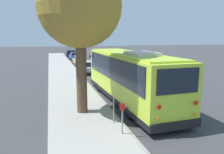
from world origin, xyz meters
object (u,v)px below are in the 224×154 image
shuttle_bus (128,74)px  sign_post_near (122,118)px  parked_sedan_silver (88,67)px  street_tree (79,1)px  sign_post_far (114,110)px  parked_sedan_blue (75,56)px  parked_sedan_black (71,54)px  parked_sedan_tan (80,61)px

shuttle_bus → sign_post_near: shuttle_bus is taller
parked_sedan_silver → sign_post_near: size_ratio=3.51×
sign_post_near → street_tree: bearing=20.0°
sign_post_far → parked_sedan_blue: bearing=-3.1°
parked_sedan_blue → street_tree: bearing=170.8°
parked_sedan_black → shuttle_bus: bearing=-178.1°
street_tree → parked_sedan_tan: bearing=-7.3°
shuttle_bus → street_tree: size_ratio=1.33×
parked_sedan_blue → parked_sedan_black: size_ratio=0.98×
shuttle_bus → street_tree: 5.32m
parked_sedan_tan → sign_post_far: bearing=175.1°
parked_sedan_silver → parked_sedan_tan: parked_sedan_tan is taller
parked_sedan_tan → parked_sedan_blue: (7.20, -0.15, -0.01)m
parked_sedan_silver → parked_sedan_tan: size_ratio=1.05×
parked_sedan_tan → parked_sedan_blue: bearing=-2.4°
street_tree → parked_sedan_blue: bearing=-5.7°
sign_post_far → street_tree: bearing=30.7°
parked_sedan_silver → sign_post_far: size_ratio=3.74×
street_tree → sign_post_far: 5.49m
parked_sedan_black → sign_post_far: sign_post_far is taller
shuttle_bus → parked_sedan_black: bearing=-1.3°
parked_sedan_black → street_tree: 34.56m
sign_post_far → sign_post_near: bearing=180.0°
parked_sedan_blue → sign_post_far: sign_post_far is taller
parked_sedan_tan → sign_post_far: (-22.28, 1.45, 0.13)m
parked_sedan_silver → parked_sedan_tan: bearing=-3.4°
shuttle_bus → parked_sedan_blue: 26.04m
parked_sedan_tan → sign_post_near: bearing=175.3°
sign_post_far → parked_sedan_black: bearing=-2.3°
parked_sedan_black → sign_post_near: 37.31m
sign_post_near → parked_sedan_tan: bearing=-3.5°
street_tree → parked_sedan_black: bearing=-4.4°
sign_post_near → shuttle_bus: bearing=-22.7°
shuttle_bus → parked_sedan_tan: (18.81, 0.52, -1.10)m
parked_sedan_blue → parked_sedan_tan: bearing=175.4°
parked_sedan_silver → parked_sedan_blue: parked_sedan_blue is taller
shuttle_bus → parked_sedan_silver: bearing=0.4°
parked_sedan_black → sign_post_far: 36.07m
street_tree → sign_post_far: street_tree is taller
parked_sedan_black → sign_post_near: size_ratio=3.53×
parked_sedan_silver → parked_sedan_black: size_ratio=0.99×
sign_post_near → sign_post_far: (1.24, -0.00, -0.06)m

